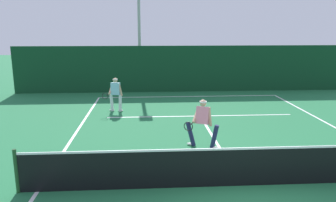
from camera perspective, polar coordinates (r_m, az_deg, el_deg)
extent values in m
plane|color=#216D3F|center=(8.71, 12.57, -13.88)|extent=(80.00, 80.00, 0.00)
cube|color=white|center=(18.78, 3.50, 0.78)|extent=(9.92, 0.10, 0.01)
cube|color=white|center=(8.79, -21.38, -14.19)|extent=(0.10, 21.54, 0.01)
cube|color=white|center=(14.74, 5.52, -2.55)|extent=(8.08, 0.10, 0.01)
cube|color=white|center=(11.57, 8.18, -6.90)|extent=(0.10, 6.40, 0.01)
cylinder|color=#1E4723|center=(8.71, -24.42, -10.83)|extent=(0.09, 0.09, 1.08)
cube|color=black|center=(8.51, 12.73, -11.03)|extent=(10.69, 0.02, 0.94)
cube|color=white|center=(8.33, 12.89, -7.90)|extent=(10.69, 0.03, 0.05)
cylinder|color=#1E234C|center=(10.81, 7.90, -6.08)|extent=(0.32, 0.25, 0.81)
cylinder|color=#1E234C|center=(11.03, 3.88, -5.61)|extent=(0.38, 0.28, 0.80)
ellipsoid|color=white|center=(10.93, 7.84, -7.83)|extent=(0.28, 0.21, 0.09)
ellipsoid|color=white|center=(11.14, 3.86, -7.33)|extent=(0.28, 0.21, 0.09)
cube|color=pink|center=(10.72, 5.95, -2.42)|extent=(0.52, 0.49, 0.59)
cylinder|color=tan|center=(10.67, 7.12, -2.67)|extent=(0.19, 0.16, 0.62)
cylinder|color=tan|center=(10.79, 4.79, -2.43)|extent=(0.33, 0.54, 0.43)
sphere|color=tan|center=(10.62, 6.00, -0.33)|extent=(0.21, 0.21, 0.21)
cylinder|color=white|center=(10.62, 6.00, -0.13)|extent=(0.31, 0.31, 0.04)
cylinder|color=black|center=(10.63, 4.09, -3.84)|extent=(0.14, 0.25, 0.03)
torus|color=black|center=(10.33, 3.49, -4.33)|extent=(0.27, 0.15, 0.29)
cylinder|color=silver|center=(15.52, -8.14, -0.36)|extent=(0.20, 0.18, 0.79)
cylinder|color=silver|center=(15.66, -9.56, -0.29)|extent=(0.21, 0.18, 0.79)
ellipsoid|color=white|center=(15.61, -8.10, -1.60)|extent=(0.28, 0.17, 0.09)
ellipsoid|color=white|center=(15.74, -9.51, -1.52)|extent=(0.28, 0.17, 0.09)
cube|color=#8CCCE0|center=(15.46, -8.93, 2.08)|extent=(0.45, 0.34, 0.56)
cylinder|color=tan|center=(15.39, -8.14, 1.96)|extent=(0.25, 0.15, 0.60)
cylinder|color=tan|center=(15.54, -9.71, 2.01)|extent=(0.22, 0.51, 0.48)
sphere|color=tan|center=(15.39, -8.98, 3.53)|extent=(0.21, 0.21, 0.21)
cylinder|color=white|center=(15.39, -8.99, 3.66)|extent=(0.28, 0.28, 0.04)
cylinder|color=black|center=(15.37, -10.19, 1.08)|extent=(0.10, 0.26, 0.03)
torus|color=black|center=(15.06, -10.65, 0.83)|extent=(0.29, 0.10, 0.29)
sphere|color=#D1E033|center=(9.73, 1.58, -10.43)|extent=(0.07, 0.07, 0.07)
cube|color=#0F3A20|center=(20.05, 3.01, 5.50)|extent=(20.06, 0.12, 2.73)
cylinder|color=#9EA39E|center=(21.51, -4.92, 11.58)|extent=(0.18, 0.18, 6.95)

